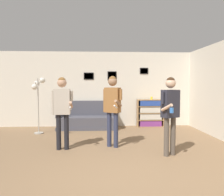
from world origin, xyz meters
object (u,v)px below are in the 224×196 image
bottle_on_floor (66,130)px  person_player_foreground_left (62,105)px  person_watcher_holding_cup (170,108)px  floor_lamp (38,91)px  drinking_cup (152,98)px  bookshelf (150,113)px  person_player_foreground_center (113,103)px  couch (88,120)px

bottle_on_floor → person_player_foreground_left: bearing=-83.7°
person_player_foreground_left → person_watcher_holding_cup: 2.42m
floor_lamp → drinking_cup: size_ratio=16.70×
bookshelf → person_watcher_holding_cup: (-0.30, -3.23, 0.54)m
person_player_foreground_left → bottle_on_floor: size_ratio=6.91×
person_watcher_holding_cup → drinking_cup: (0.35, 3.23, 0.01)m
floor_lamp → person_player_foreground_center: (2.21, -1.58, -0.25)m
person_player_foreground_left → person_watcher_holding_cup: person_player_foreground_left is taller
bookshelf → bottle_on_floor: 3.04m
person_player_foreground_left → person_watcher_holding_cup: size_ratio=1.01×
couch → drinking_cup: (2.28, 0.19, 0.73)m
couch → bookshelf: bearing=4.9°
person_watcher_holding_cup → floor_lamp: bearing=146.1°
couch → person_player_foreground_center: 2.56m
bookshelf → person_player_foreground_left: (-2.66, -2.68, 0.55)m
floor_lamp → person_player_foreground_left: 2.04m
bookshelf → floor_lamp: floor_lamp is taller
person_player_foreground_left → drinking_cup: person_player_foreground_left is taller
couch → person_player_foreground_left: size_ratio=1.21×
floor_lamp → bottle_on_floor: floor_lamp is taller
bookshelf → drinking_cup: bearing=-0.4°
couch → bottle_on_floor: couch is taller
bookshelf → person_watcher_holding_cup: 3.29m
couch → floor_lamp: size_ratio=1.18×
person_watcher_holding_cup → bottle_on_floor: size_ratio=6.86×
person_player_foreground_center → drinking_cup: person_player_foreground_center is taller
couch → bottle_on_floor: bearing=-128.5°
couch → person_player_foreground_center: (0.75, -2.33, 0.76)m
drinking_cup → bottle_on_floor: bearing=-161.7°
person_player_foreground_center → person_watcher_holding_cup: size_ratio=1.03×
bookshelf → floor_lamp: (-3.70, -0.95, 0.82)m
person_watcher_holding_cup → bottle_on_floor: person_watcher_holding_cup is taller
person_player_foreground_left → person_player_foreground_center: size_ratio=0.98×
person_player_foreground_left → couch: bearing=80.3°
person_player_foreground_center → drinking_cup: bearing=58.7°
drinking_cup → couch: bearing=-175.2°
person_player_foreground_left → drinking_cup: (2.71, 2.68, -0.00)m
floor_lamp → person_player_foreground_left: (1.04, -1.73, -0.28)m
person_player_foreground_center → bookshelf: bearing=59.4°
couch → bottle_on_floor: (-0.61, -0.77, -0.21)m
bottle_on_floor → person_player_foreground_center: bearing=-48.9°
floor_lamp → bottle_on_floor: 1.49m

